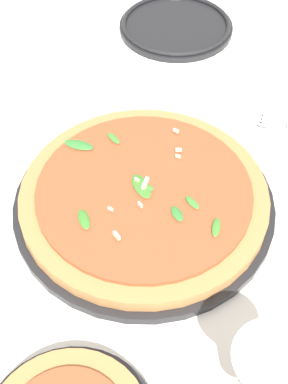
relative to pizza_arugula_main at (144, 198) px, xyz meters
The scene contains 4 objects.
ground_plane 0.05m from the pizza_arugula_main, 132.53° to the right, with size 6.00×6.00×0.00m, color silver.
pizza_arugula_main is the anchor object (origin of this frame).
wine_glass 0.31m from the pizza_arugula_main, 140.62° to the left, with size 0.07×0.07×0.15m.
side_plate_white 0.43m from the pizza_arugula_main, 68.57° to the right, with size 0.21×0.21×0.02m.
Camera 1 is at (-0.19, 0.43, 0.56)m, focal length 50.00 mm.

